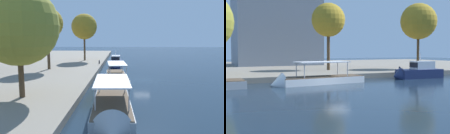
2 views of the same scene
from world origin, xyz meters
The scene contains 8 objects.
ground_plane centered at (0.00, 0.00, 0.00)m, with size 220.00×220.00×0.00m, color #192838.
tour_boat_0 centered at (-15.70, 4.07, 0.36)m, with size 11.96×3.83×4.11m.
tour_boat_1 centered at (-1.20, 3.89, 0.30)m, with size 11.81×3.91×3.83m.
motor_yacht_2 centered at (14.79, 4.56, 0.68)m, with size 7.90×2.77×4.36m.
mooring_bollard_0 centered at (14.53, 8.19, 1.15)m, with size 0.31×0.31×0.84m.
tree_0 centered at (22.11, 12.92, 9.11)m, with size 6.45×6.45×11.75m.
tree_1 centered at (-13.26, 13.43, 7.85)m, with size 7.86×7.86×11.05m.
tree_2 centered at (6.17, 16.75, 9.14)m, with size 5.69×5.69×11.31m.
Camera 1 is at (-34.36, 3.28, 6.77)m, focal length 35.49 mm.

